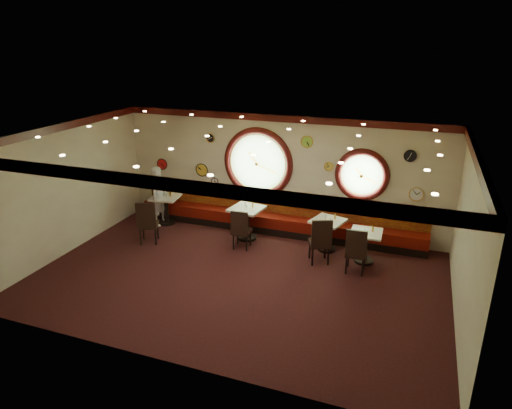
# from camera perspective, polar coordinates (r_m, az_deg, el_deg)

# --- Properties ---
(floor) EXTENTS (9.00, 6.00, 0.00)m
(floor) POSITION_cam_1_polar(r_m,az_deg,el_deg) (10.37, -2.30, -9.16)
(floor) COLOR black
(floor) RESTS_ON ground
(ceiling) EXTENTS (9.00, 6.00, 0.02)m
(ceiling) POSITION_cam_1_polar(r_m,az_deg,el_deg) (9.23, -2.58, 8.42)
(ceiling) COLOR gold
(ceiling) RESTS_ON wall_back
(wall_back) EXTENTS (9.00, 0.02, 3.20)m
(wall_back) POSITION_cam_1_polar(r_m,az_deg,el_deg) (12.36, 2.89, 3.83)
(wall_back) COLOR beige
(wall_back) RESTS_ON floor
(wall_front) EXTENTS (9.00, 0.02, 3.20)m
(wall_front) POSITION_cam_1_polar(r_m,az_deg,el_deg) (7.27, -11.59, -8.90)
(wall_front) COLOR beige
(wall_front) RESTS_ON floor
(wall_left) EXTENTS (0.02, 6.00, 3.20)m
(wall_left) POSITION_cam_1_polar(r_m,az_deg,el_deg) (12.06, -22.61, 1.84)
(wall_left) COLOR beige
(wall_left) RESTS_ON floor
(wall_right) EXTENTS (0.02, 6.00, 3.20)m
(wall_right) POSITION_cam_1_polar(r_m,az_deg,el_deg) (9.09, 24.89, -4.32)
(wall_right) COLOR beige
(wall_right) RESTS_ON floor
(molding_back) EXTENTS (9.00, 0.10, 0.18)m
(molding_back) POSITION_cam_1_polar(r_m,az_deg,el_deg) (11.98, 2.95, 10.72)
(molding_back) COLOR #3E0C0B
(molding_back) RESTS_ON wall_back
(molding_front) EXTENTS (9.00, 0.10, 0.18)m
(molding_front) POSITION_cam_1_polar(r_m,az_deg,el_deg) (6.71, -12.27, 2.63)
(molding_front) COLOR #3E0C0B
(molding_front) RESTS_ON wall_back
(molding_left) EXTENTS (0.10, 6.00, 0.18)m
(molding_left) POSITION_cam_1_polar(r_m,az_deg,el_deg) (11.68, -23.43, 8.85)
(molding_left) COLOR #3E0C0B
(molding_left) RESTS_ON wall_back
(molding_right) EXTENTS (0.10, 6.00, 0.18)m
(molding_right) POSITION_cam_1_polar(r_m,az_deg,el_deg) (8.62, 26.03, 4.91)
(molding_right) COLOR #3E0C0B
(molding_right) RESTS_ON wall_back
(banquette_base) EXTENTS (8.00, 0.55, 0.20)m
(banquette_base) POSITION_cam_1_polar(r_m,az_deg,el_deg) (12.62, 2.39, -3.05)
(banquette_base) COLOR black
(banquette_base) RESTS_ON floor
(banquette_seat) EXTENTS (8.00, 0.55, 0.30)m
(banquette_seat) POSITION_cam_1_polar(r_m,az_deg,el_deg) (12.52, 2.41, -2.00)
(banquette_seat) COLOR #560C07
(banquette_seat) RESTS_ON banquette_base
(banquette_back) EXTENTS (8.00, 0.10, 0.55)m
(banquette_back) POSITION_cam_1_polar(r_m,az_deg,el_deg) (12.57, 2.74, 0.04)
(banquette_back) COLOR #5E0907
(banquette_back) RESTS_ON wall_back
(porthole_left_glass) EXTENTS (1.66, 0.02, 1.66)m
(porthole_left_glass) POSITION_cam_1_polar(r_m,az_deg,el_deg) (12.47, 0.26, 5.20)
(porthole_left_glass) COLOR #8ECA79
(porthole_left_glass) RESTS_ON wall_back
(porthole_left_frame) EXTENTS (1.98, 0.18, 1.98)m
(porthole_left_frame) POSITION_cam_1_polar(r_m,az_deg,el_deg) (12.46, 0.24, 5.18)
(porthole_left_frame) COLOR #3E0C0B
(porthole_left_frame) RESTS_ON wall_back
(porthole_left_ring) EXTENTS (1.61, 0.03, 1.61)m
(porthole_left_ring) POSITION_cam_1_polar(r_m,az_deg,el_deg) (12.43, 0.19, 5.15)
(porthole_left_ring) COLOR gold
(porthole_left_ring) RESTS_ON wall_back
(porthole_right_glass) EXTENTS (1.10, 0.02, 1.10)m
(porthole_right_glass) POSITION_cam_1_polar(r_m,az_deg,el_deg) (11.87, 13.11, 3.62)
(porthole_right_glass) COLOR #8ECA79
(porthole_right_glass) RESTS_ON wall_back
(porthole_right_frame) EXTENTS (1.38, 0.18, 1.38)m
(porthole_right_frame) POSITION_cam_1_polar(r_m,az_deg,el_deg) (11.85, 13.10, 3.60)
(porthole_right_frame) COLOR #3E0C0B
(porthole_right_frame) RESTS_ON wall_back
(porthole_right_ring) EXTENTS (1.09, 0.03, 1.09)m
(porthole_right_ring) POSITION_cam_1_polar(r_m,az_deg,el_deg) (11.82, 13.08, 3.57)
(porthole_right_ring) COLOR gold
(porthole_right_ring) RESTS_ON wall_back
(wall_clock_0) EXTENTS (0.32, 0.03, 0.32)m
(wall_clock_0) POSITION_cam_1_polar(r_m,az_deg,el_deg) (13.80, -11.63, 4.97)
(wall_clock_0) COLOR red
(wall_clock_0) RESTS_ON wall_back
(wall_clock_1) EXTENTS (0.36, 0.03, 0.36)m
(wall_clock_1) POSITION_cam_1_polar(r_m,az_deg,el_deg) (13.19, -6.77, 4.32)
(wall_clock_1) COLOR gold
(wall_clock_1) RESTS_ON wall_back
(wall_clock_2) EXTENTS (0.30, 0.03, 0.30)m
(wall_clock_2) POSITION_cam_1_polar(r_m,az_deg,el_deg) (11.90, 6.39, 7.80)
(wall_clock_2) COLOR #8FC93F
(wall_clock_2) RESTS_ON wall_back
(wall_clock_3) EXTENTS (0.34, 0.03, 0.34)m
(wall_clock_3) POSITION_cam_1_polar(r_m,az_deg,el_deg) (11.87, 19.41, 1.20)
(wall_clock_3) COLOR white
(wall_clock_3) RESTS_ON wall_back
(wall_clock_4) EXTENTS (0.24, 0.03, 0.24)m
(wall_clock_4) POSITION_cam_1_polar(r_m,az_deg,el_deg) (12.83, -5.74, 8.29)
(wall_clock_4) COLOR black
(wall_clock_4) RESTS_ON wall_back
(wall_clock_5) EXTENTS (0.20, 0.03, 0.20)m
(wall_clock_5) POSITION_cam_1_polar(r_m,az_deg,el_deg) (13.10, -5.15, 2.91)
(wall_clock_5) COLOR white
(wall_clock_5) RESTS_ON wall_back
(wall_clock_6) EXTENTS (0.22, 0.03, 0.22)m
(wall_clock_6) POSITION_cam_1_polar(r_m,az_deg,el_deg) (11.92, 9.09, 4.72)
(wall_clock_6) COLOR gold
(wall_clock_6) RESTS_ON wall_back
(wall_clock_7) EXTENTS (0.28, 0.03, 0.28)m
(wall_clock_7) POSITION_cam_1_polar(r_m,az_deg,el_deg) (11.61, 18.72, 5.79)
(wall_clock_7) COLOR black
(wall_clock_7) RESTS_ON wall_back
(table_a) EXTENTS (0.86, 0.86, 0.83)m
(table_a) POSITION_cam_1_polar(r_m,az_deg,el_deg) (13.29, -11.19, -0.23)
(table_a) COLOR black
(table_a) RESTS_ON floor
(table_b) EXTENTS (0.91, 0.91, 0.88)m
(table_b) POSITION_cam_1_polar(r_m,az_deg,el_deg) (12.04, -1.15, -1.86)
(table_b) COLOR black
(table_b) RESTS_ON floor
(table_c) EXTENTS (0.92, 0.92, 0.82)m
(table_c) POSITION_cam_1_polar(r_m,az_deg,el_deg) (11.56, 8.92, -3.31)
(table_c) COLOR black
(table_c) RESTS_ON floor
(table_d) EXTENTS (0.73, 0.73, 0.79)m
(table_d) POSITION_cam_1_polar(r_m,az_deg,el_deg) (11.14, 13.52, -4.71)
(table_d) COLOR black
(table_d) RESTS_ON floor
(chair_a) EXTENTS (0.64, 0.64, 0.72)m
(chair_a) POSITION_cam_1_polar(r_m,az_deg,el_deg) (12.03, -13.45, -1.90)
(chair_a) COLOR black
(chair_a) RESTS_ON floor
(chair_b) EXTENTS (0.48, 0.48, 0.65)m
(chair_b) POSITION_cam_1_polar(r_m,az_deg,el_deg) (11.44, -1.92, -2.85)
(chair_b) COLOR black
(chair_b) RESTS_ON floor
(chair_c) EXTENTS (0.63, 0.63, 0.71)m
(chair_c) POSITION_cam_1_polar(r_m,az_deg,el_deg) (10.79, 8.08, -4.21)
(chair_c) COLOR black
(chair_c) RESTS_ON floor
(chair_d) EXTENTS (0.48, 0.48, 0.69)m
(chair_d) POSITION_cam_1_polar(r_m,az_deg,el_deg) (10.50, 12.41, -5.36)
(chair_d) COLOR black
(chair_d) RESTS_ON floor
(condiment_a_salt) EXTENTS (0.04, 0.04, 0.10)m
(condiment_a_salt) POSITION_cam_1_polar(r_m,az_deg,el_deg) (13.22, -11.42, 1.30)
(condiment_a_salt) COLOR silver
(condiment_a_salt) RESTS_ON table_a
(condiment_b_salt) EXTENTS (0.04, 0.04, 0.11)m
(condiment_b_salt) POSITION_cam_1_polar(r_m,az_deg,el_deg) (12.03, -1.34, 0.07)
(condiment_b_salt) COLOR silver
(condiment_b_salt) RESTS_ON table_b
(condiment_c_salt) EXTENTS (0.04, 0.04, 0.11)m
(condiment_c_salt) POSITION_cam_1_polar(r_m,az_deg,el_deg) (11.49, 8.68, -1.52)
(condiment_c_salt) COLOR #B8B7BC
(condiment_c_salt) RESTS_ON table_c
(condiment_d_salt) EXTENTS (0.03, 0.03, 0.09)m
(condiment_d_salt) POSITION_cam_1_polar(r_m,az_deg,el_deg) (11.01, 13.46, -3.09)
(condiment_d_salt) COLOR silver
(condiment_d_salt) RESTS_ON table_d
(condiment_a_pepper) EXTENTS (0.03, 0.03, 0.09)m
(condiment_a_pepper) POSITION_cam_1_polar(r_m,az_deg,el_deg) (13.13, -11.18, 1.13)
(condiment_a_pepper) COLOR silver
(condiment_a_pepper) RESTS_ON table_a
(condiment_b_pepper) EXTENTS (0.03, 0.03, 0.09)m
(condiment_b_pepper) POSITION_cam_1_polar(r_m,az_deg,el_deg) (11.92, -1.15, -0.18)
(condiment_b_pepper) COLOR silver
(condiment_b_pepper) RESTS_ON table_b
(condiment_c_pepper) EXTENTS (0.03, 0.03, 0.09)m
(condiment_c_pepper) POSITION_cam_1_polar(r_m,az_deg,el_deg) (11.36, 9.32, -1.86)
(condiment_c_pepper) COLOR silver
(condiment_c_pepper) RESTS_ON table_c
(condiment_d_pepper) EXTENTS (0.03, 0.03, 0.09)m
(condiment_d_pepper) POSITION_cam_1_polar(r_m,az_deg,el_deg) (10.94, 13.69, -3.27)
(condiment_d_pepper) COLOR silver
(condiment_d_pepper) RESTS_ON table_d
(condiment_a_bottle) EXTENTS (0.06, 0.06, 0.18)m
(condiment_a_bottle) POSITION_cam_1_polar(r_m,az_deg,el_deg) (13.14, -10.69, 1.40)
(condiment_a_bottle) COLOR orange
(condiment_a_bottle) RESTS_ON table_a
(condiment_b_bottle) EXTENTS (0.05, 0.05, 0.15)m
(condiment_b_bottle) POSITION_cam_1_polar(r_m,az_deg,el_deg) (11.91, -0.43, -0.03)
(condiment_b_bottle) COLOR gold
(condiment_b_bottle) RESTS_ON table_b
(condiment_c_bottle) EXTENTS (0.05, 0.05, 0.14)m
(condiment_c_bottle) POSITION_cam_1_polar(r_m,az_deg,el_deg) (11.51, 9.87, -1.45)
(condiment_c_bottle) COLOR gold
(condiment_c_bottle) RESTS_ON table_c
(condiment_d_bottle) EXTENTS (0.05, 0.05, 0.14)m
(condiment_d_bottle) POSITION_cam_1_polar(r_m,az_deg,el_deg) (11.04, 14.39, -2.96)
(condiment_d_bottle) COLOR orange
(condiment_d_bottle) RESTS_ON table_d
(waiter) EXTENTS (0.47, 0.67, 1.72)m
(waiter) POSITION_cam_1_polar(r_m,az_deg,el_deg) (13.18, -12.00, 1.10)
(waiter) COLOR silver
(waiter) RESTS_ON floor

